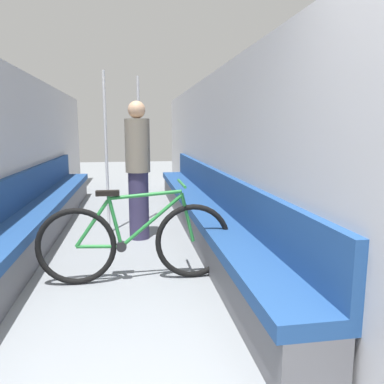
{
  "coord_description": "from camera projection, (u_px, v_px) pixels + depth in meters",
  "views": [
    {
      "loc": [
        0.13,
        -1.0,
        1.36
      ],
      "look_at": [
        0.89,
        3.68,
        0.56
      ],
      "focal_mm": 35.0,
      "sensor_mm": 36.0,
      "label": 1
    }
  ],
  "objects": [
    {
      "name": "grab_pole_far",
      "position": [
        106.0,
        156.0,
        4.81
      ],
      "size": [
        0.08,
        0.08,
        2.08
      ],
      "color": "gray",
      "rests_on": "ground"
    },
    {
      "name": "wall_left",
      "position": [
        14.0,
        155.0,
        4.51
      ],
      "size": [
        0.1,
        10.8,
        2.1
      ],
      "primitive_type": "cube",
      "color": "#B2B2B7",
      "rests_on": "ground"
    },
    {
      "name": "grab_pole_near",
      "position": [
        139.0,
        154.0,
        5.33
      ],
      "size": [
        0.08,
        0.08,
        2.08
      ],
      "color": "gray",
      "rests_on": "ground"
    },
    {
      "name": "passenger_standing",
      "position": [
        138.0,
        169.0,
        4.57
      ],
      "size": [
        0.3,
        0.3,
        1.69
      ],
      "rotation": [
        0.0,
        0.0,
        2.4
      ],
      "color": "#332D4C",
      "rests_on": "ground"
    },
    {
      "name": "bench_seat_row_right",
      "position": [
        202.0,
        211.0,
        4.94
      ],
      "size": [
        0.44,
        6.42,
        0.85
      ],
      "color": "#5B5B60",
      "rests_on": "ground"
    },
    {
      "name": "wall_right",
      "position": [
        220.0,
        153.0,
        4.91
      ],
      "size": [
        0.1,
        10.8,
        2.1
      ],
      "primitive_type": "cube",
      "color": "#B2B2B7",
      "rests_on": "ground"
    },
    {
      "name": "bicycle",
      "position": [
        136.0,
        241.0,
        3.33
      ],
      "size": [
        1.72,
        0.46,
        0.89
      ],
      "rotation": [
        0.0,
        0.0,
        0.28
      ],
      "color": "black",
      "rests_on": "ground"
    },
    {
      "name": "bench_seat_row_left",
      "position": [
        38.0,
        217.0,
        4.62
      ],
      "size": [
        0.44,
        6.42,
        0.85
      ],
      "color": "#5B5B60",
      "rests_on": "ground"
    }
  ]
}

